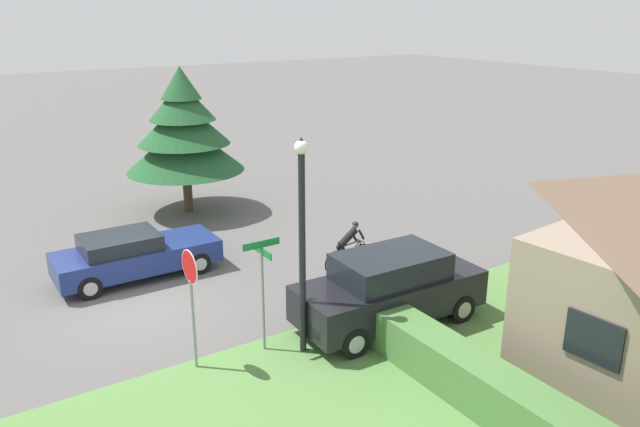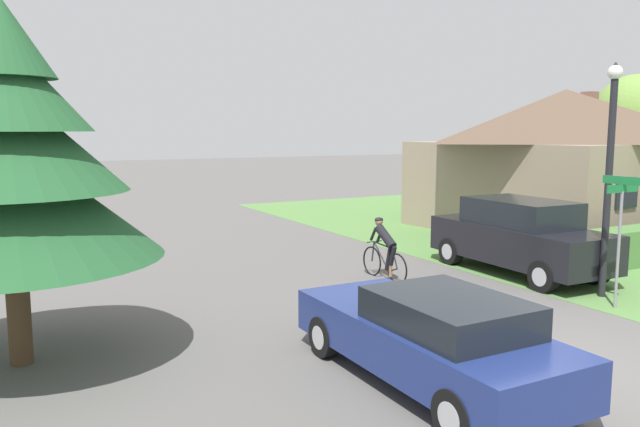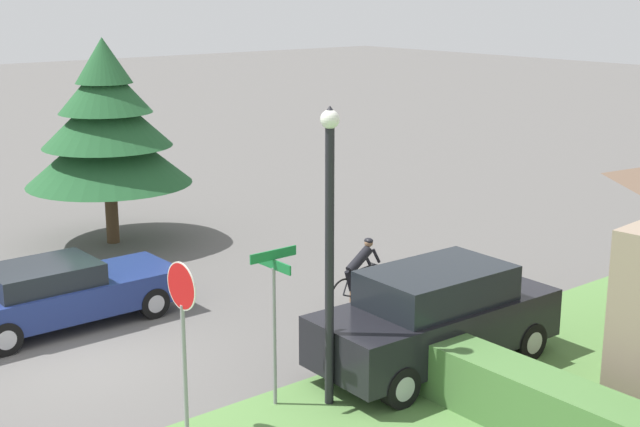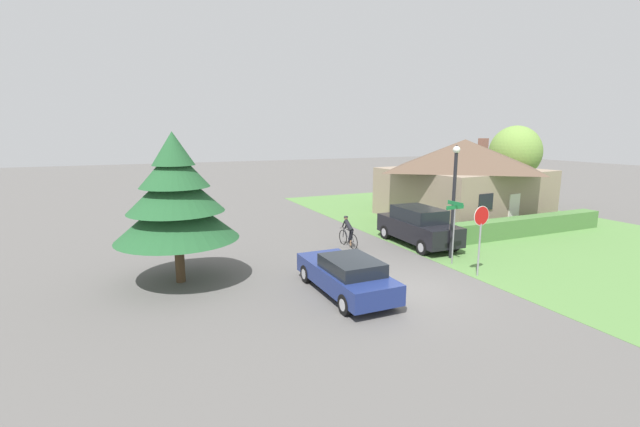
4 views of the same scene
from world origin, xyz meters
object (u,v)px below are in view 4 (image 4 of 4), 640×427
at_px(stop_sign, 481,226).
at_px(conifer_tall_near, 176,199).
at_px(cyclist, 348,232).
at_px(deciduous_tree_right, 515,153).
at_px(sedan_left_lane, 346,275).
at_px(cottage_house, 463,177).
at_px(street_name_sign, 454,221).
at_px(parked_suv_right, 418,226).
at_px(street_lamp, 454,193).

distance_m(stop_sign, conifer_tall_near, 11.44).
height_order(cyclist, deciduous_tree_right, deciduous_tree_right).
bearing_deg(sedan_left_lane, cottage_house, -55.32).
xyz_separation_m(conifer_tall_near, deciduous_tree_right, (24.79, 7.24, 0.88)).
relative_size(sedan_left_lane, street_name_sign, 1.73).
bearing_deg(cottage_house, sedan_left_lane, -150.77).
bearing_deg(stop_sign, sedan_left_lane, -6.16).
xyz_separation_m(parked_suv_right, street_name_sign, (-0.59, -3.20, 0.92)).
bearing_deg(conifer_tall_near, sedan_left_lane, -35.69).
bearing_deg(deciduous_tree_right, street_lamp, -146.48).
bearing_deg(parked_suv_right, street_name_sign, 171.24).
bearing_deg(cyclist, parked_suv_right, -110.88).
bearing_deg(street_lamp, conifer_tall_near, 171.56).
distance_m(stop_sign, street_name_sign, 1.63).
bearing_deg(stop_sign, cottage_house, -131.40).
bearing_deg(cyclist, stop_sign, -158.92).
bearing_deg(cyclist, cottage_house, -72.74).
distance_m(cyclist, parked_suv_right, 3.49).
distance_m(stop_sign, street_lamp, 2.62).
xyz_separation_m(cyclist, street_lamp, (3.26, -3.57, 2.21)).
distance_m(sedan_left_lane, conifer_tall_near, 6.72).
distance_m(sedan_left_lane, deciduous_tree_right, 22.77).
bearing_deg(stop_sign, parked_suv_right, -100.92).
xyz_separation_m(street_lamp, deciduous_tree_right, (13.47, 8.92, 1.10)).
height_order(cyclist, parked_suv_right, parked_suv_right).
xyz_separation_m(sedan_left_lane, conifer_tall_near, (-5.08, 3.65, 2.46)).
distance_m(cottage_house, parked_suv_right, 8.76).
bearing_deg(street_name_sign, parked_suv_right, 79.55).
distance_m(parked_suv_right, street_name_sign, 3.38).
bearing_deg(cyclist, deciduous_tree_right, -74.73).
bearing_deg(street_name_sign, cottage_house, 46.20).
bearing_deg(cottage_house, cyclist, -165.72).
bearing_deg(stop_sign, deciduous_tree_right, -143.77).
relative_size(cottage_house, street_name_sign, 3.81).
relative_size(stop_sign, deciduous_tree_right, 0.46).
bearing_deg(street_lamp, sedan_left_lane, -162.51).
relative_size(cottage_house, parked_suv_right, 2.12).
xyz_separation_m(street_name_sign, deciduous_tree_right, (14.01, 9.65, 2.17)).
height_order(stop_sign, street_name_sign, stop_sign).
bearing_deg(parked_suv_right, stop_sign, 173.06).
bearing_deg(street_name_sign, stop_sign, -94.98).
relative_size(sedan_left_lane, deciduous_tree_right, 0.78).
height_order(cyclist, street_lamp, street_lamp).
height_order(cottage_house, parked_suv_right, cottage_house).
bearing_deg(cottage_house, stop_sign, -134.54).
distance_m(cottage_house, deciduous_tree_right, 6.66).
xyz_separation_m(stop_sign, street_name_sign, (0.14, 1.62, -0.11)).
xyz_separation_m(parked_suv_right, street_lamp, (-0.05, -2.47, 1.98)).
height_order(sedan_left_lane, deciduous_tree_right, deciduous_tree_right).
distance_m(cyclist, street_name_sign, 5.21).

